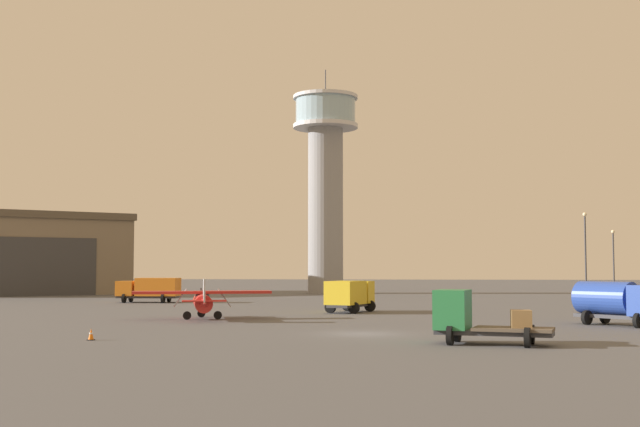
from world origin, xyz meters
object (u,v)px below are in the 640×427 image
at_px(truck_flatbed_green, 474,318).
at_px(truck_box_yellow, 350,294).
at_px(truck_fuel_tanker_blue, 618,301).
at_px(traffic_cone_near_left, 91,334).
at_px(airplane_red, 203,300).
at_px(light_post_north, 585,250).
at_px(truck_box_orange, 150,288).
at_px(control_tower, 326,173).
at_px(light_post_east, 614,258).

relative_size(truck_flatbed_green, truck_box_yellow, 1.04).
height_order(truck_fuel_tanker_blue, traffic_cone_near_left, truck_fuel_tanker_blue).
bearing_deg(airplane_red, light_post_north, -66.36).
bearing_deg(truck_box_orange, truck_box_yellow, 143.61).
bearing_deg(truck_box_orange, control_tower, -116.71).
distance_m(control_tower, truck_box_orange, 40.38).
relative_size(truck_box_yellow, traffic_cone_near_left, 9.43).
height_order(light_post_east, traffic_cone_near_left, light_post_east).
bearing_deg(light_post_east, airplane_red, -133.83).
distance_m(truck_fuel_tanker_blue, light_post_east, 47.79).
relative_size(light_post_east, traffic_cone_near_left, 13.23).
distance_m(truck_box_yellow, light_post_north, 30.32).
distance_m(truck_fuel_tanker_blue, traffic_cone_near_left, 34.61).
bearing_deg(truck_fuel_tanker_blue, truck_box_yellow, -168.52).
relative_size(control_tower, truck_box_yellow, 5.58).
relative_size(control_tower, traffic_cone_near_left, 52.56).
xyz_separation_m(truck_box_orange, light_post_north, (47.41, 0.76, 4.19)).
distance_m(light_post_east, light_post_north, 15.79).
height_order(truck_box_orange, truck_fuel_tanker_blue, truck_fuel_tanker_blue).
bearing_deg(control_tower, traffic_cone_near_left, -94.08).
bearing_deg(airplane_red, traffic_cone_near_left, 158.36).
distance_m(light_post_north, traffic_cone_near_left, 59.01).
bearing_deg(light_post_east, truck_fuel_tanker_blue, -103.81).
relative_size(airplane_red, truck_box_orange, 1.55).
bearing_deg(truck_flatbed_green, airplane_red, -29.33).
bearing_deg(truck_fuel_tanker_blue, control_tower, 159.53).
bearing_deg(light_post_east, traffic_cone_near_left, -125.35).
height_order(truck_box_orange, traffic_cone_near_left, truck_box_orange).
bearing_deg(truck_flatbed_green, traffic_cone_near_left, 13.79).
bearing_deg(truck_flatbed_green, truck_box_orange, -40.97).
distance_m(airplane_red, truck_fuel_tanker_blue, 29.92).
bearing_deg(control_tower, truck_fuel_tanker_blue, -67.95).
xyz_separation_m(light_post_east, traffic_cone_near_left, (-42.91, -60.50, -4.76)).
bearing_deg(truck_flatbed_green, truck_fuel_tanker_blue, -112.99).
xyz_separation_m(truck_flatbed_green, truck_fuel_tanker_blue, (10.95, 14.39, 0.35)).
distance_m(truck_box_orange, truck_flatbed_green, 55.41).
height_order(truck_box_yellow, truck_fuel_tanker_blue, truck_fuel_tanker_blue).
xyz_separation_m(truck_box_orange, truck_fuel_tanker_blue, (42.53, -31.15, 0.13)).
distance_m(truck_box_orange, light_post_north, 47.60).
height_order(control_tower, truck_box_orange, control_tower).
height_order(truck_box_yellow, light_post_east, light_post_east).
relative_size(airplane_red, traffic_cone_near_left, 16.37).
height_order(truck_flatbed_green, truck_fuel_tanker_blue, truck_fuel_tanker_blue).
distance_m(truck_flatbed_green, truck_box_yellow, 29.50).
distance_m(truck_flatbed_green, traffic_cone_near_left, 20.61).
relative_size(truck_box_orange, traffic_cone_near_left, 10.53).
relative_size(truck_box_orange, truck_fuel_tanker_blue, 1.13).
bearing_deg(traffic_cone_near_left, truck_box_yellow, 66.31).
relative_size(light_post_north, traffic_cone_near_left, 15.21).
bearing_deg(light_post_north, airplane_red, -140.60).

